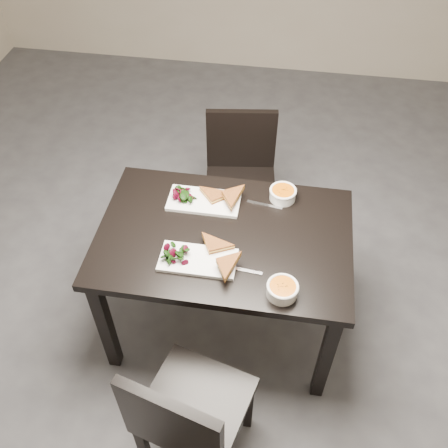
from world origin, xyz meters
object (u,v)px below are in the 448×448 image
chair_far (241,172)px  soup_bowl_near (282,289)px  table (224,248)px  chair_near (187,416)px  plate_near (198,260)px  plate_far (204,201)px  soup_bowl_far (283,193)px

chair_far → soup_bowl_near: 1.14m
table → chair_near: chair_near is taller
chair_near → chair_far: 1.53m
chair_far → plate_near: bearing=-102.2°
soup_bowl_near → plate_far: soup_bowl_near is taller
chair_far → table: bearing=-96.5°
table → plate_near: bearing=-116.3°
table → chair_near: size_ratio=1.41×
plate_near → soup_bowl_near: size_ratio=2.53×
plate_far → soup_bowl_near: bearing=-49.2°
table → plate_far: bearing=124.0°
chair_near → plate_near: 0.65m
table → soup_bowl_near: 0.44m
chair_near → plate_far: bearing=110.8°
table → plate_far: plate_far is taller
table → soup_bowl_far: soup_bowl_far is taller
table → plate_near: (-0.09, -0.18, 0.11)m
plate_near → table: bearing=63.7°
chair_far → plate_far: bearing=-109.3°
table → plate_near: 0.23m
plate_near → plate_far: bearing=96.5°
soup_bowl_far → table: bearing=-131.4°
soup_bowl_near → table: bearing=134.6°
chair_near → soup_bowl_far: (0.29, 1.06, 0.30)m
soup_bowl_far → chair_near: bearing=-105.1°
table → chair_near: bearing=-92.4°
chair_near → plate_far: (-0.10, 0.96, 0.27)m
soup_bowl_far → plate_far: bearing=-166.7°
chair_near → chair_far: bearing=104.4°
soup_bowl_near → plate_far: (-0.43, 0.50, -0.03)m
plate_far → plate_near: bearing=-83.5°
chair_near → plate_far: 1.01m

